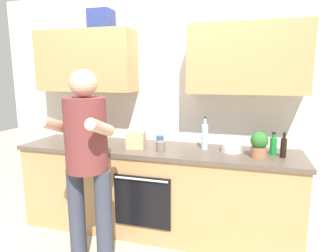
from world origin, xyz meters
TOP-DOWN VIEW (x-y plane):
  - ground_plane at (0.00, 0.00)m, footprint 12.00×12.00m
  - back_wall_unit at (-0.00, 0.28)m, footprint 4.00×0.38m
  - counter at (-0.00, -0.00)m, footprint 2.84×0.67m
  - person_standing at (-0.37, -0.68)m, footprint 0.49×0.45m
  - bottle_syrup at (-1.05, 0.22)m, footprint 0.07×0.07m
  - bottle_soda at (1.12, 0.05)m, footprint 0.06×0.06m
  - bottle_juice at (-0.61, 0.03)m, footprint 0.06×0.06m
  - bottle_water at (0.48, 0.08)m, footprint 0.07×0.07m
  - bottle_soy at (1.20, -0.01)m, footprint 0.05×0.05m
  - bottle_hotsauce at (-0.52, -0.15)m, footprint 0.06×0.06m
  - cup_tea at (0.00, 0.14)m, footprint 0.08×0.08m
  - cup_stoneware at (0.08, -0.10)m, footprint 0.09×0.09m
  - mixing_bowl at (0.75, 0.06)m, footprint 0.20×0.20m
  - knife_block at (-0.88, 0.07)m, footprint 0.10×0.14m
  - potted_herb at (0.99, -0.07)m, footprint 0.15×0.15m
  - grocery_bag_bread at (-0.20, -0.04)m, footprint 0.21×0.22m

SIDE VIEW (x-z plane):
  - ground_plane at x=0.00m, z-range 0.00..0.00m
  - counter at x=0.00m, z-range 0.00..0.90m
  - mixing_bowl at x=0.75m, z-range 0.90..0.97m
  - cup_stoneware at x=0.08m, z-range 0.90..0.99m
  - cup_tea at x=0.00m, z-range 0.90..1.00m
  - grocery_bag_bread at x=-0.20m, z-range 0.90..1.06m
  - bottle_soda at x=1.12m, z-range 0.88..1.09m
  - person_standing at x=-0.37m, z-range 0.15..1.83m
  - bottle_soy at x=1.20m, z-range 0.88..1.11m
  - potted_herb at x=0.99m, z-range 0.90..1.14m
  - knife_block at x=-0.88m, z-range 0.87..1.18m
  - bottle_water at x=0.48m, z-range 0.87..1.20m
  - bottle_juice at x=-0.61m, z-range 0.87..1.20m
  - bottle_syrup at x=-1.05m, z-range 0.88..1.19m
  - bottle_hotsauce at x=-0.52m, z-range 0.88..1.21m
  - back_wall_unit at x=0.00m, z-range 0.24..2.74m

